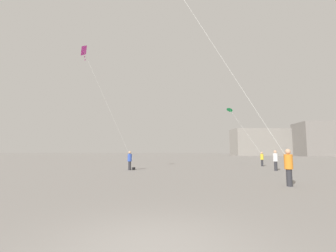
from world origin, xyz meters
TOP-DOWN VIEW (x-y plane):
  - ground_plane at (0.00, 0.00)m, footprint 300.00×300.00m
  - person_in_blue at (-3.47, 17.16)m, footprint 0.38×0.38m
  - person_in_yellow at (10.63, 22.49)m, footprint 0.35×0.35m
  - person_in_white at (9.57, 16.63)m, footprint 0.39×0.39m
  - person_in_orange at (6.23, 7.56)m, footprint 0.41×0.41m
  - kite_emerald_diamond at (10.16, 34.24)m, footprint 1.38×12.61m
  - kite_magenta_delta at (-6.86, 14.18)m, footprint 3.75×3.66m
  - building_left_hall at (35.00, 79.59)m, footprint 25.72×10.43m
  - handbag_beside_flyer at (-3.12, 17.26)m, footprint 0.28×0.35m

SIDE VIEW (x-z plane):
  - ground_plane at x=0.00m, z-range 0.00..0.00m
  - handbag_beside_flyer at x=-3.12m, z-range 0.00..0.24m
  - person_in_yellow at x=10.63m, z-range 0.08..1.70m
  - person_in_blue at x=-3.47m, z-range 0.08..1.81m
  - person_in_white at x=9.57m, z-range 0.09..1.88m
  - person_in_orange at x=6.23m, z-range 0.09..1.95m
  - building_left_hall at x=35.00m, z-range 0.00..9.33m
  - kite_emerald_diamond at x=10.16m, z-range 4.69..12.31m
  - kite_magenta_delta at x=-6.86m, z-range 5.26..14.32m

